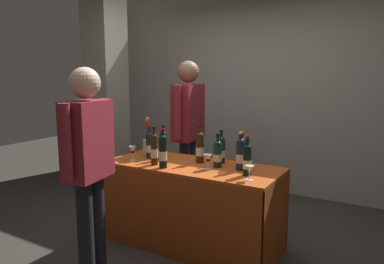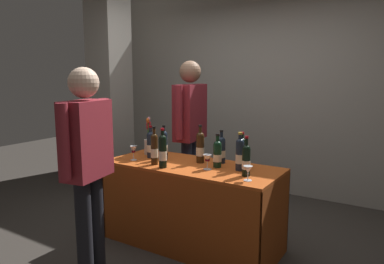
% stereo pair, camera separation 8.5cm
% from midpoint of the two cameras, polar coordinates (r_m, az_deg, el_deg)
% --- Properties ---
extents(ground_plane, '(12.00, 12.00, 0.00)m').
position_cam_midpoint_polar(ground_plane, '(3.57, 0.71, -17.21)').
color(ground_plane, '#38332D').
extents(back_partition, '(5.88, 0.12, 2.94)m').
position_cam_midpoint_polar(back_partition, '(4.98, 12.68, 7.64)').
color(back_partition, '#9E998E').
rests_on(back_partition, ground_plane).
extents(concrete_pillar, '(0.43, 0.43, 2.87)m').
position_cam_midpoint_polar(concrete_pillar, '(5.02, -12.35, 7.24)').
color(concrete_pillar, gray).
rests_on(concrete_pillar, ground_plane).
extents(tasting_table, '(1.61, 0.67, 0.77)m').
position_cam_midpoint_polar(tasting_table, '(3.37, 0.73, -9.18)').
color(tasting_table, '#B74C19').
rests_on(tasting_table, ground_plane).
extents(featured_wine_bottle, '(0.08, 0.08, 0.35)m').
position_cam_midpoint_polar(featured_wine_bottle, '(3.34, 2.03, -2.36)').
color(featured_wine_bottle, '#38230F').
rests_on(featured_wine_bottle, tasting_table).
extents(display_bottle_0, '(0.07, 0.07, 0.33)m').
position_cam_midpoint_polar(display_bottle_0, '(3.48, -3.73, -1.99)').
color(display_bottle_0, '#192333').
rests_on(display_bottle_0, tasting_table).
extents(display_bottle_1, '(0.07, 0.07, 0.33)m').
position_cam_midpoint_polar(display_bottle_1, '(2.95, 9.35, -4.36)').
color(display_bottle_1, black).
rests_on(display_bottle_1, tasting_table).
extents(display_bottle_2, '(0.07, 0.07, 0.35)m').
position_cam_midpoint_polar(display_bottle_2, '(3.29, -5.22, -2.60)').
color(display_bottle_2, '#38230F').
rests_on(display_bottle_2, tasting_table).
extents(display_bottle_3, '(0.07, 0.07, 0.33)m').
position_cam_midpoint_polar(display_bottle_3, '(3.11, 8.33, -3.43)').
color(display_bottle_3, '#192333').
rests_on(display_bottle_3, tasting_table).
extents(display_bottle_4, '(0.07, 0.07, 0.31)m').
position_cam_midpoint_polar(display_bottle_4, '(3.22, 8.58, -3.10)').
color(display_bottle_4, black).
rests_on(display_bottle_4, tasting_table).
extents(display_bottle_5, '(0.07, 0.07, 0.32)m').
position_cam_midpoint_polar(display_bottle_5, '(3.56, -5.87, -1.91)').
color(display_bottle_5, '#192333').
rests_on(display_bottle_5, tasting_table).
extents(display_bottle_6, '(0.07, 0.07, 0.35)m').
position_cam_midpoint_polar(display_bottle_6, '(3.17, -3.88, -2.97)').
color(display_bottle_6, black).
rests_on(display_bottle_6, tasting_table).
extents(display_bottle_7, '(0.08, 0.08, 0.30)m').
position_cam_midpoint_polar(display_bottle_7, '(3.19, 4.78, -3.37)').
color(display_bottle_7, black).
rests_on(display_bottle_7, tasting_table).
extents(display_bottle_8, '(0.08, 0.08, 0.31)m').
position_cam_midpoint_polar(display_bottle_8, '(3.34, 5.36, -2.75)').
color(display_bottle_8, '#192333').
rests_on(display_bottle_8, tasting_table).
extents(wine_glass_near_vendor, '(0.07, 0.07, 0.13)m').
position_cam_midpoint_polar(wine_glass_near_vendor, '(3.12, 3.22, -4.23)').
color(wine_glass_near_vendor, silver).
rests_on(wine_glass_near_vendor, tasting_table).
extents(wine_glass_mid, '(0.07, 0.07, 0.12)m').
position_cam_midpoint_polar(wine_glass_mid, '(2.84, 9.67, -5.93)').
color(wine_glass_mid, silver).
rests_on(wine_glass_mid, tasting_table).
extents(wine_glass_near_taster, '(0.07, 0.07, 0.14)m').
position_cam_midpoint_polar(wine_glass_near_taster, '(3.48, -8.52, -2.83)').
color(wine_glass_near_taster, silver).
rests_on(wine_glass_near_taster, tasting_table).
extents(flower_vase, '(0.08, 0.08, 0.39)m').
position_cam_midpoint_polar(flower_vase, '(3.70, -6.24, -1.49)').
color(flower_vase, silver).
rests_on(flower_vase, tasting_table).
extents(vendor_presenter, '(0.27, 0.64, 1.73)m').
position_cam_midpoint_polar(vendor_presenter, '(4.01, 0.32, 1.51)').
color(vendor_presenter, '#2D3347').
rests_on(vendor_presenter, ground_plane).
extents(taster_foreground_right, '(0.28, 0.55, 1.64)m').
position_cam_midpoint_polar(taster_foreground_right, '(2.80, -15.38, -3.76)').
color(taster_foreground_right, black).
rests_on(taster_foreground_right, ground_plane).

